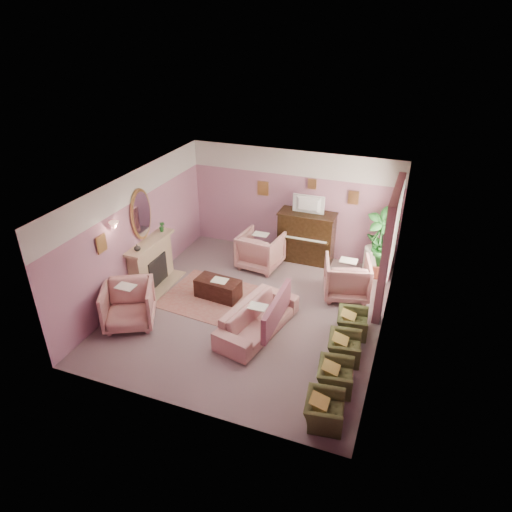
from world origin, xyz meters
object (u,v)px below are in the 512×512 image
(coffee_table, at_px, (218,289))
(olive_chair_a, at_px, (325,407))
(sofa, at_px, (258,314))
(floral_armchair_right, at_px, (347,276))
(television, at_px, (308,204))
(floral_armchair_left, at_px, (261,249))
(piano, at_px, (306,237))
(olive_chair_b, at_px, (336,373))
(side_table, at_px, (374,261))
(olive_chair_c, at_px, (345,344))
(floral_armchair_front, at_px, (128,303))
(olive_chair_d, at_px, (353,320))

(coffee_table, bearing_deg, olive_chair_a, -40.93)
(sofa, height_order, floral_armchair_right, floral_armchair_right)
(television, distance_m, floral_armchair_left, 1.63)
(piano, distance_m, coffee_table, 2.84)
(olive_chair_a, bearing_deg, olive_chair_b, 90.00)
(floral_armchair_left, height_order, floral_armchair_right, same)
(olive_chair_a, bearing_deg, coffee_table, 139.07)
(piano, xyz_separation_m, side_table, (1.77, -0.11, -0.30))
(coffee_table, relative_size, floral_armchair_left, 0.98)
(sofa, bearing_deg, piano, 88.10)
(coffee_table, bearing_deg, floral_armchair_left, 76.33)
(olive_chair_b, bearing_deg, olive_chair_c, 90.00)
(floral_armchair_front, bearing_deg, olive_chair_d, 17.12)
(sofa, relative_size, olive_chair_a, 2.96)
(piano, relative_size, olive_chair_a, 2.00)
(olive_chair_a, bearing_deg, side_table, 89.26)
(floral_armchair_left, relative_size, side_table, 1.47)
(television, xyz_separation_m, sofa, (-0.11, -3.25, -1.18))
(floral_armchair_right, bearing_deg, coffee_table, -157.92)
(piano, distance_m, floral_armchair_front, 4.83)
(television, relative_size, floral_armchair_front, 0.78)
(floral_armchair_left, bearing_deg, olive_chair_a, -58.46)
(piano, bearing_deg, olive_chair_c, -63.99)
(side_table, bearing_deg, floral_armchair_left, -166.64)
(floral_armchair_left, bearing_deg, olive_chair_d, -35.43)
(olive_chair_d, xyz_separation_m, side_table, (0.06, 2.56, 0.05))
(television, xyz_separation_m, olive_chair_c, (1.70, -3.43, -1.30))
(coffee_table, xyz_separation_m, sofa, (1.28, -0.85, 0.19))
(sofa, xyz_separation_m, olive_chair_d, (1.81, 0.63, -0.12))
(floral_armchair_right, height_order, olive_chair_b, floral_armchair_right)
(olive_chair_a, xyz_separation_m, side_table, (0.06, 5.02, 0.05))
(sofa, distance_m, olive_chair_a, 2.57)
(coffee_table, bearing_deg, sofa, -33.66)
(coffee_table, xyz_separation_m, floral_armchair_front, (-1.29, -1.57, 0.29))
(television, bearing_deg, floral_armchair_left, -144.18)
(television, height_order, olive_chair_d, television)
(coffee_table, relative_size, olive_chair_d, 1.43)
(television, distance_m, olive_chair_d, 3.38)
(coffee_table, relative_size, sofa, 0.48)
(side_table, bearing_deg, olive_chair_a, -90.74)
(piano, bearing_deg, television, -90.00)
(olive_chair_a, distance_m, side_table, 5.02)
(sofa, height_order, floral_armchair_front, floral_armchair_front)
(piano, height_order, olive_chair_d, piano)
(side_table, bearing_deg, olive_chair_b, -90.89)
(coffee_table, bearing_deg, television, 59.85)
(floral_armchair_front, distance_m, olive_chair_b, 4.39)
(piano, height_order, olive_chair_a, piano)
(sofa, height_order, olive_chair_d, sofa)
(olive_chair_d, distance_m, side_table, 2.56)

